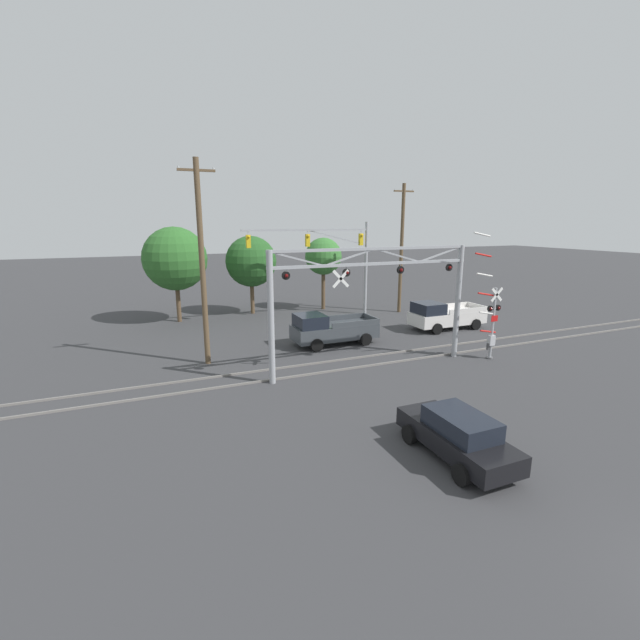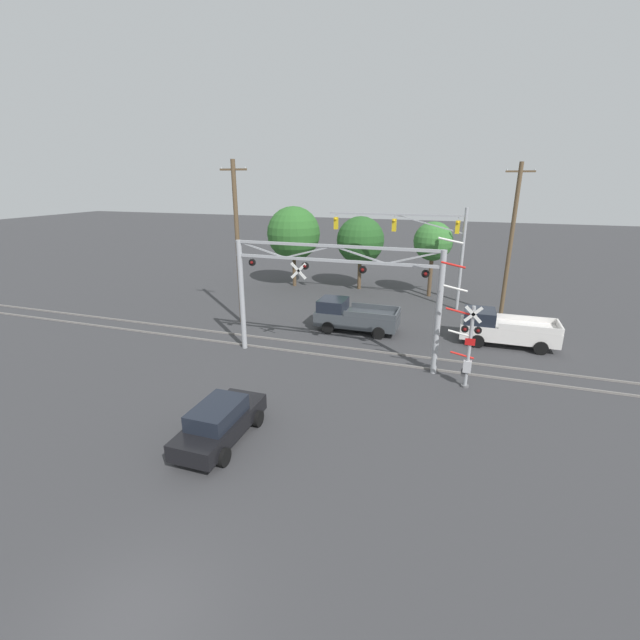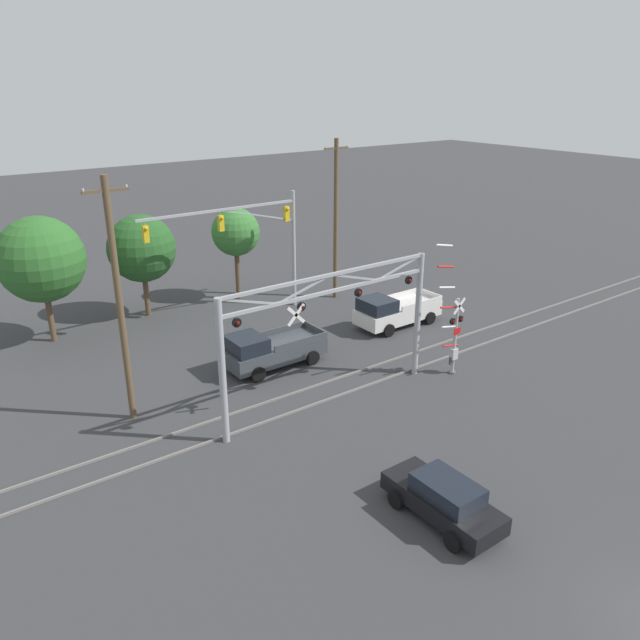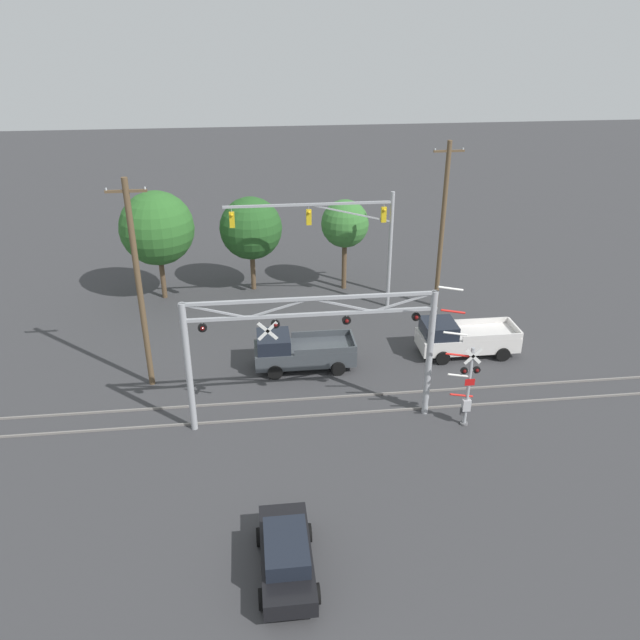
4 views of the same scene
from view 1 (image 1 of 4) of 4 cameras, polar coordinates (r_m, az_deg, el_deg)
name	(u,v)px [view 1 (image 1 of 4)]	position (r m, az deg, el deg)	size (l,w,h in m)	color
rail_track_near	(369,366)	(22.47, 6.51, -6.08)	(80.00, 0.08, 0.10)	gray
rail_track_far	(356,358)	(23.67, 4.82, -5.05)	(80.00, 0.08, 0.10)	gray
crossing_gantry	(373,292)	(21.27, 7.13, 3.77)	(10.83, 0.30, 6.15)	#9EA0A5
crossing_signal_mast	(491,320)	(24.75, 21.83, 0.00)	(2.21, 0.35, 6.87)	#9EA0A5
traffic_signal_span	(338,252)	(33.25, 2.38, 9.02)	(10.05, 0.39, 7.36)	#9EA0A5
pickup_truck_lead	(330,329)	(26.08, 1.39, -1.24)	(5.19, 2.32, 1.97)	#3D4247
pickup_truck_following	(444,316)	(31.05, 16.20, 0.55)	(5.32, 2.32, 1.97)	silver
sedan_waiting	(457,435)	(14.63, 17.81, -14.36)	(1.92, 4.29, 1.54)	black
utility_pole_left	(202,263)	(22.54, -15.46, 7.38)	(1.80, 0.28, 10.37)	brown
utility_pole_right	(402,248)	(35.65, 10.81, 9.44)	(1.80, 0.28, 10.30)	brown
background_tree_beyond_span	(251,262)	(34.97, -9.18, 7.70)	(4.05, 4.05, 6.27)	brown
background_tree_far_left_verge	(175,259)	(33.28, -18.76, 7.72)	(4.64, 4.64, 7.03)	brown
background_tree_far_right_verge	(323,257)	(36.32, 0.45, 8.44)	(3.10, 3.10, 6.06)	brown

